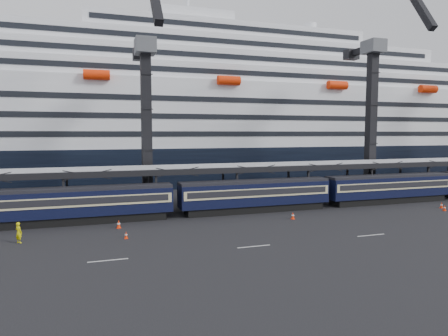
{
  "coord_description": "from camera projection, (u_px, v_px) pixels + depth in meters",
  "views": [
    {
      "loc": [
        -26.85,
        -34.9,
        9.71
      ],
      "look_at": [
        -12.09,
        10.0,
        5.52
      ],
      "focal_mm": 32.0,
      "sensor_mm": 36.0,
      "label": 1
    }
  ],
  "objects": [
    {
      "name": "worker",
      "position": [
        19.0,
        233.0,
        35.11
      ],
      "size": [
        0.8,
        0.79,
        1.87
      ],
      "primitive_type": "imported",
      "rotation": [
        0.0,
        0.0,
        2.4
      ],
      "color": "yellow",
      "rests_on": "ground"
    },
    {
      "name": "crane_dark_near",
      "position": [
        147.0,
        116.0,
        52.55
      ],
      "size": [
        4.5,
        17.75,
        35.08
      ],
      "color": "#484B50",
      "rests_on": "ground"
    },
    {
      "name": "traffic_cone_e",
      "position": [
        442.0,
        205.0,
        51.51
      ],
      "size": [
        0.39,
        0.39,
        0.77
      ],
      "color": "#FF3008",
      "rests_on": "ground"
    },
    {
      "name": "canopy",
      "position": [
        298.0,
        165.0,
        55.02
      ],
      "size": [
        130.0,
        6.25,
        5.53
      ],
      "color": "#979A9E",
      "rests_on": "ground"
    },
    {
      "name": "traffic_cone_c",
      "position": [
        119.0,
        224.0,
        40.65
      ],
      "size": [
        0.44,
        0.44,
        0.87
      ],
      "color": "#FF3008",
      "rests_on": "ground"
    },
    {
      "name": "traffic_cone_d",
      "position": [
        293.0,
        216.0,
        44.9
      ],
      "size": [
        0.4,
        0.4,
        0.81
      ],
      "color": "#FF3008",
      "rests_on": "ground"
    },
    {
      "name": "crane_dark_mid",
      "position": [
        373.0,
        109.0,
        62.36
      ],
      "size": [
        4.5,
        18.24,
        39.64
      ],
      "color": "#484B50",
      "rests_on": "ground"
    },
    {
      "name": "cruise_ship",
      "position": [
        220.0,
        120.0,
        84.32
      ],
      "size": [
        214.09,
        28.84,
        34.0
      ],
      "color": "black",
      "rests_on": "ground"
    },
    {
      "name": "traffic_cone_b",
      "position": [
        126.0,
        235.0,
        36.63
      ],
      "size": [
        0.34,
        0.34,
        0.68
      ],
      "color": "#FF3008",
      "rests_on": "ground"
    },
    {
      "name": "train",
      "position": [
        280.0,
        193.0,
        50.05
      ],
      "size": [
        133.05,
        3.0,
        4.05
      ],
      "color": "black",
      "rests_on": "ground"
    },
    {
      "name": "traffic_cone_f",
      "position": [
        445.0,
        208.0,
        49.73
      ],
      "size": [
        0.37,
        0.37,
        0.74
      ],
      "color": "#FF3008",
      "rests_on": "ground"
    },
    {
      "name": "ground",
      "position": [
        362.0,
        225.0,
        42.23
      ],
      "size": [
        260.0,
        260.0,
        0.0
      ],
      "primitive_type": "plane",
      "color": "black",
      "rests_on": "ground"
    }
  ]
}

